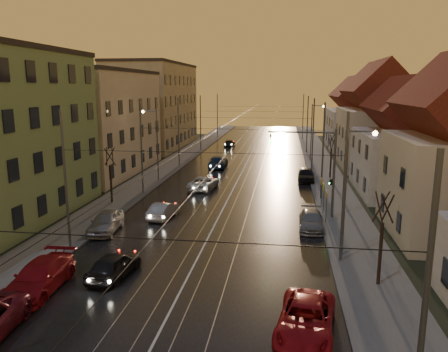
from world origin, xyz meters
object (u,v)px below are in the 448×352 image
at_px(parked_left_3, 106,222).
at_px(street_lamp_3, 314,127).
at_px(parked_right_2, 306,175).
at_px(driving_car_4, 230,143).
at_px(driving_car_0, 114,265).
at_px(driving_car_2, 204,183).
at_px(driving_car_3, 218,162).
at_px(street_lamp_1, 351,180).
at_px(parked_right_0, 306,320).
at_px(driving_car_1, 163,210).
at_px(parked_right_1, 311,221).
at_px(street_lamp_2, 155,137).
at_px(traffic_light_mast, 321,162).
at_px(parked_left_2, 40,277).

bearing_deg(parked_left_3, street_lamp_3, 58.70).
bearing_deg(parked_right_2, parked_left_3, -125.61).
bearing_deg(parked_right_2, driving_car_4, 116.08).
height_order(street_lamp_3, driving_car_0, street_lamp_3).
height_order(driving_car_0, parked_right_2, parked_right_2).
xyz_separation_m(driving_car_2, driving_car_3, (-0.38, 12.34, 0.10)).
relative_size(street_lamp_1, driving_car_0, 1.93).
height_order(driving_car_2, parked_right_0, parked_right_0).
xyz_separation_m(driving_car_1, parked_left_3, (-3.23, -3.85, 0.11)).
bearing_deg(parked_right_1, street_lamp_1, -68.45).
bearing_deg(street_lamp_2, driving_car_3, 57.47).
height_order(driving_car_3, parked_right_1, driving_car_3).
xyz_separation_m(street_lamp_3, traffic_light_mast, (-1.11, -28.00, -0.29)).
distance_m(street_lamp_2, driving_car_3, 11.38).
bearing_deg(parked_right_0, driving_car_3, 111.71).
xyz_separation_m(street_lamp_1, street_lamp_2, (-18.21, 20.00, 0.00)).
height_order(street_lamp_3, parked_right_0, street_lamp_3).
distance_m(street_lamp_2, street_lamp_3, 24.24).
xyz_separation_m(street_lamp_1, parked_right_1, (-1.88, 5.22, -4.25)).
bearing_deg(driving_car_3, parked_right_0, 102.37).
distance_m(driving_car_1, parked_right_1, 11.65).
bearing_deg(parked_left_2, driving_car_0, 31.30).
height_order(street_lamp_1, driving_car_1, street_lamp_1).
xyz_separation_m(street_lamp_1, driving_car_2, (-12.12, 16.61, -4.21)).
bearing_deg(driving_car_3, street_lamp_3, -152.33).
xyz_separation_m(street_lamp_3, parked_right_1, (-1.88, -30.78, -4.25)).
distance_m(traffic_light_mast, parked_right_2, 14.56).
xyz_separation_m(street_lamp_2, parked_right_0, (15.30, -29.20, -4.18)).
height_order(traffic_light_mast, driving_car_4, traffic_light_mast).
height_order(street_lamp_2, driving_car_1, street_lamp_2).
bearing_deg(driving_car_0, street_lamp_2, -71.50).
bearing_deg(driving_car_2, parked_left_2, 86.96).
height_order(traffic_light_mast, parked_right_1, traffic_light_mast).
xyz_separation_m(driving_car_2, parked_left_2, (-4.21, -23.51, 0.07)).
height_order(parked_left_2, parked_right_1, parked_left_2).
xyz_separation_m(parked_left_3, parked_right_1, (14.82, 2.74, -0.12)).
distance_m(street_lamp_3, driving_car_2, 23.25).
height_order(driving_car_0, parked_left_2, parked_left_2).
bearing_deg(driving_car_1, street_lamp_3, -107.67).
bearing_deg(parked_right_1, driving_car_3, 115.85).
height_order(street_lamp_1, street_lamp_2, same).
bearing_deg(parked_left_2, parked_right_2, 60.60).
bearing_deg(parked_left_3, driving_car_2, 67.23).
distance_m(parked_left_2, parked_right_1, 18.86).
bearing_deg(parked_right_2, driving_car_3, 149.97).
bearing_deg(driving_car_0, driving_car_3, -84.13).
height_order(driving_car_3, parked_right_0, driving_car_3).
bearing_deg(driving_car_1, driving_car_2, -90.74).
xyz_separation_m(parked_left_3, parked_right_0, (13.80, -11.69, -0.06)).
relative_size(driving_car_2, parked_right_1, 1.12).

